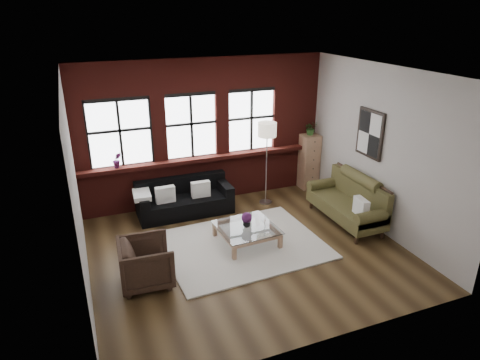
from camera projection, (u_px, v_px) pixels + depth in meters
name	position (u px, v px, depth m)	size (l,w,h in m)	color
floor	(247.00, 250.00, 7.86)	(5.50, 5.50, 0.00)	#392715
ceiling	(248.00, 72.00, 6.65)	(5.50, 5.50, 0.00)	white
wall_back	(204.00, 132.00, 9.41)	(5.50, 5.50, 0.00)	#B5AFA9
wall_front	(328.00, 237.00, 5.10)	(5.50, 5.50, 0.00)	#B5AFA9
wall_left	(76.00, 193.00, 6.32)	(5.00, 5.00, 0.00)	#B5AFA9
wall_right	(380.00, 150.00, 8.19)	(5.00, 5.00, 0.00)	#B5AFA9
brick_backwall	(205.00, 132.00, 9.36)	(5.50, 0.12, 3.20)	#5A1A15
sill_ledge	(207.00, 158.00, 9.49)	(5.50, 0.30, 0.08)	#5A1A15
window_left	(120.00, 134.00, 8.69)	(1.38, 0.10, 1.50)	black
window_mid	(191.00, 127.00, 9.21)	(1.38, 0.10, 1.50)	black
window_right	(251.00, 121.00, 9.68)	(1.38, 0.10, 1.50)	black
wall_poster	(370.00, 134.00, 8.35)	(0.05, 0.74, 0.94)	black
shag_rug	(243.00, 245.00, 8.00)	(2.88, 2.26, 0.03)	beige
dark_sofa	(185.00, 198.00, 9.13)	(2.00, 0.81, 0.72)	black
pillow_a	(165.00, 195.00, 8.83)	(0.40, 0.14, 0.34)	white
pillow_b	(201.00, 189.00, 9.09)	(0.40, 0.14, 0.34)	white
vintage_settee	(346.00, 199.00, 8.69)	(0.86, 1.92, 1.03)	#494522
pillow_settee	(361.00, 207.00, 8.12)	(0.14, 0.38, 0.34)	white
armchair	(146.00, 263.00, 6.79)	(0.81, 0.83, 0.75)	#2F1F17
coffee_table	(247.00, 235.00, 8.04)	(1.04, 1.04, 0.35)	#AA7C5C
vase	(247.00, 223.00, 7.94)	(0.14, 0.14, 0.15)	#B2B2B2
flowers	(247.00, 218.00, 7.90)	(0.20, 0.20, 0.20)	#5A1E5A
drawer_chest	(309.00, 161.00, 10.37)	(0.41, 0.41, 1.34)	#AA7C5C
potted_plant_top	(311.00, 128.00, 10.05)	(0.29, 0.25, 0.33)	#2D5923
floor_lamp	(266.00, 161.00, 9.38)	(0.40, 0.40, 2.02)	#A5A5A8
sill_plant	(117.00, 160.00, 8.73)	(0.18, 0.15, 0.33)	#5A1E5A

